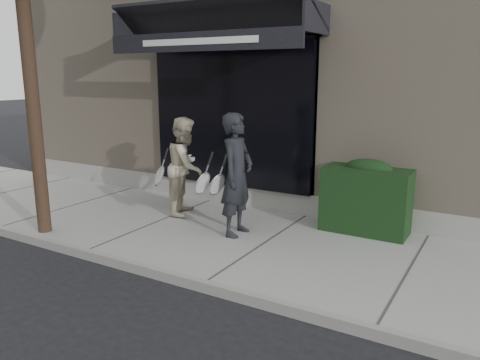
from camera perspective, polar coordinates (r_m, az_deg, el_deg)
The scene contains 7 objects.
ground at distance 6.92m, azimuth 3.13°, elevation -8.51°, with size 80.00×80.00×0.00m, color black.
sidewalk at distance 6.90m, azimuth 3.13°, elevation -8.05°, with size 20.00×3.00×0.12m, color gray.
curb at distance 5.67m, azimuth -4.27°, elevation -12.76°, with size 20.00×0.10×0.14m, color gray.
building_facade at distance 11.09m, azimuth 15.47°, elevation 13.53°, with size 14.30×8.04×5.64m.
hedge at distance 7.46m, azimuth 15.20°, elevation -2.05°, with size 1.30×0.70×1.14m.
pedestrian_front at distance 6.96m, azimuth -0.40°, elevation 0.61°, with size 0.69×0.92×1.85m.
pedestrian_back at distance 8.11m, azimuth -6.65°, elevation 1.71°, with size 0.88×1.04×1.68m.
Camera 1 is at (2.94, -5.74, 2.52)m, focal length 35.00 mm.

